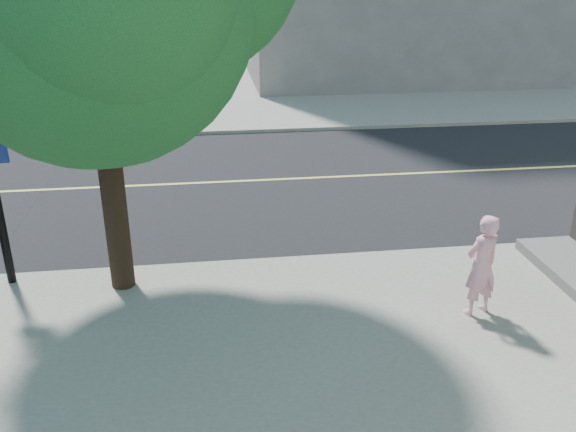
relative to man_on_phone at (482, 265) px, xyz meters
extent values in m
plane|color=black|center=(-6.75, 2.23, -0.91)|extent=(140.00, 140.00, 0.00)
cube|color=black|center=(-6.75, 6.73, -0.90)|extent=(140.00, 9.00, 0.01)
cube|color=gray|center=(6.75, 23.73, -0.85)|extent=(29.00, 25.00, 0.12)
imported|color=#F1A2B3|center=(0.00, 0.00, 0.00)|extent=(0.67, 0.55, 1.57)
cylinder|color=black|center=(-5.32, 1.58, 1.08)|extent=(0.37, 0.37, 3.74)
sphere|color=#23652C|center=(-5.32, 1.58, 3.58)|extent=(4.57, 4.57, 4.57)
camera|label=1|loc=(-3.84, -7.46, 4.06)|focal=38.15mm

